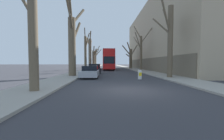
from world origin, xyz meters
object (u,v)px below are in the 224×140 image
parked_car_0 (90,72)px  traffic_bollard (140,75)px  street_tree_right_1 (141,51)px  parked_car_1 (95,69)px  street_tree_left_3 (90,52)px  street_tree_left_2 (86,52)px  street_tree_left_4 (94,58)px  street_tree_left_1 (72,41)px  street_tree_right_0 (169,39)px  double_decker_bus (109,59)px  street_tree_left_0 (32,25)px  street_tree_left_5 (96,57)px  street_tree_right_2 (130,57)px

parked_car_0 → traffic_bollard: 5.40m
street_tree_right_1 → traffic_bollard: size_ratio=9.01×
parked_car_0 → parked_car_1: (0.00, 6.00, 0.06)m
parked_car_0 → street_tree_left_3: bearing=96.3°
street_tree_left_2 → street_tree_left_4: 17.52m
street_tree_left_1 → traffic_bollard: street_tree_left_1 is taller
street_tree_right_0 → parked_car_1: street_tree_right_0 is taller
double_decker_bus → traffic_bollard: (2.72, -20.22, -2.04)m
street_tree_left_3 → parked_car_0: (2.07, -18.73, -3.45)m
street_tree_left_0 → double_decker_bus: (4.40, 26.52, -1.09)m
street_tree_left_1 → double_decker_bus: bearing=75.6°
double_decker_bus → street_tree_right_1: bearing=-49.9°
street_tree_left_0 → street_tree_right_1: street_tree_right_1 is taller
street_tree_left_3 → parked_car_1: street_tree_left_3 is taller
street_tree_left_3 → street_tree_left_4: street_tree_left_3 is taller
street_tree_left_1 → double_decker_bus: (4.43, 17.21, -1.60)m
street_tree_left_1 → street_tree_left_2: size_ratio=1.23×
street_tree_right_1 → parked_car_1: size_ratio=2.05×
street_tree_left_2 → parked_car_0: size_ratio=1.61×
double_decker_bus → parked_car_0: (-2.29, -18.20, -1.89)m
street_tree_left_2 → parked_car_0: (1.90, -10.15, -2.95)m
street_tree_left_2 → double_decker_bus: bearing=62.5°
street_tree_left_3 → double_decker_bus: street_tree_left_3 is taller
street_tree_left_5 → parked_car_0: street_tree_left_5 is taller
street_tree_right_0 → street_tree_right_1: size_ratio=0.93×
street_tree_left_0 → parked_car_0: 9.08m
street_tree_left_3 → street_tree_right_0: street_tree_left_3 is taller
street_tree_right_1 → street_tree_right_0: bearing=-89.3°
street_tree_left_0 → street_tree_right_2: 33.26m
parked_car_1 → street_tree_left_4: bearing=95.1°
street_tree_left_3 → street_tree_right_2: street_tree_left_3 is taller
street_tree_right_1 → street_tree_left_2: bearing=-173.7°
street_tree_right_0 → traffic_bollard: bearing=-163.3°
street_tree_left_0 → street_tree_right_1: (10.25, 19.58, 0.22)m
street_tree_left_4 → street_tree_right_0: 30.49m
street_tree_left_1 → street_tree_left_2: street_tree_left_1 is taller
street_tree_right_1 → street_tree_right_2: street_tree_right_1 is taller
street_tree_left_1 → street_tree_left_3: size_ratio=1.04×
street_tree_right_0 → street_tree_left_1: bearing=169.0°
street_tree_left_5 → traffic_bollard: size_ratio=8.30×
parked_car_1 → street_tree_left_3: bearing=99.3°
street_tree_left_1 → street_tree_left_2: (0.24, 9.16, -0.54)m
parked_car_0 → double_decker_bus: bearing=82.8°
street_tree_left_2 → double_decker_bus: 9.14m
street_tree_left_4 → street_tree_right_2: (10.11, -4.34, 0.30)m
street_tree_left_0 → street_tree_left_2: 18.47m
double_decker_bus → parked_car_1: 12.55m
street_tree_left_0 → street_tree_left_3: size_ratio=0.90×
street_tree_left_0 → street_tree_left_2: size_ratio=1.07×
street_tree_right_0 → street_tree_right_2: 24.37m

